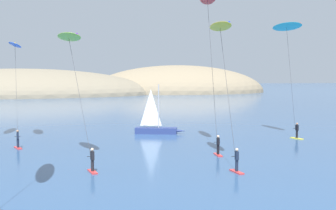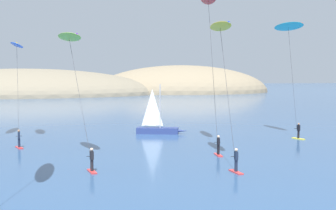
% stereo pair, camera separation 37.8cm
% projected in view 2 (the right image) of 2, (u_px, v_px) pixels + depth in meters
% --- Properties ---
extents(headland_island, '(136.88, 65.27, 20.99)m').
position_uv_depth(headland_island, '(109.00, 93.00, 153.56)').
color(headland_island, '#7A705B').
rests_on(headland_island, ground).
extents(sailboat_near, '(5.91, 2.81, 5.70)m').
position_uv_depth(sailboat_near, '(160.00, 128.00, 48.62)').
color(sailboat_near, navy).
rests_on(sailboat_near, ground).
extents(kitesurfer_lime, '(3.13, 8.86, 10.18)m').
position_uv_depth(kitesurfer_lime, '(71.00, 46.00, 33.48)').
color(kitesurfer_lime, red).
rests_on(kitesurfer_lime, ground).
extents(kitesurfer_blue, '(2.09, 8.85, 10.23)m').
position_uv_depth(kitesurfer_blue, '(17.00, 53.00, 43.39)').
color(kitesurfer_blue, red).
rests_on(kitesurfer_blue, ground).
extents(kitesurfer_yellow, '(1.50, 7.77, 10.92)m').
position_uv_depth(kitesurfer_yellow, '(222.00, 39.00, 32.62)').
color(kitesurfer_yellow, red).
rests_on(kitesurfer_yellow, ground).
extents(kitesurfer_red, '(1.77, 8.05, 14.44)m').
position_uv_depth(kitesurfer_red, '(209.00, 10.00, 38.86)').
color(kitesurfer_red, red).
rests_on(kitesurfer_red, ground).
extents(kitesurfer_cyan, '(1.54, 6.11, 12.52)m').
position_uv_depth(kitesurfer_cyan, '(289.00, 34.00, 46.00)').
color(kitesurfer_cyan, yellow).
rests_on(kitesurfer_cyan, ground).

